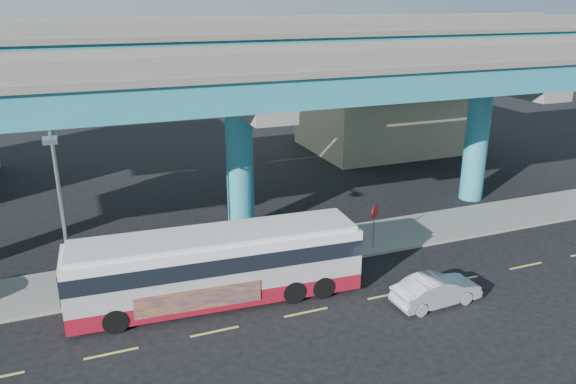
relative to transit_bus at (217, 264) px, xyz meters
name	(u,v)px	position (x,y,z in m)	size (l,w,h in m)	color
ground	(303,309)	(3.20, -2.06, -1.78)	(120.00, 120.00, 0.00)	black
sidewalk	(262,256)	(3.20, 3.44, -1.70)	(70.00, 4.00, 0.15)	gray
lane_markings	(306,312)	(3.20, -2.36, -1.77)	(58.00, 0.12, 0.01)	#D8C64C
viaduct	(237,70)	(3.20, 7.04, 7.36)	(52.00, 12.40, 11.70)	teal
building_beige	(389,108)	(21.20, 20.92, 1.73)	(14.00, 10.23, 7.00)	tan
transit_bus	(217,264)	(0.00, 0.00, 0.00)	(12.77, 3.47, 3.24)	maroon
sedan	(436,290)	(8.77, -3.77, -1.11)	(4.09, 1.59, 1.33)	#B1B1B6
street_lamp	(59,194)	(-5.96, 1.37, 3.55)	(0.50, 2.59, 7.99)	gray
stop_sign	(374,218)	(9.00, 2.12, 0.08)	(0.61, 0.43, 2.39)	gray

